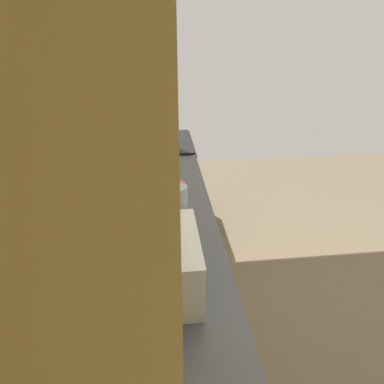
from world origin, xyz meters
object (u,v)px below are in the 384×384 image
Objects in this scene: oven_range at (162,182)px; microwave at (163,263)px; bowl at (175,185)px; kettle at (178,196)px.

microwave is (-2.01, 0.03, 0.58)m from oven_range.
oven_range reaches higher than bowl.
oven_range is 1.09m from bowl.
oven_range is 1.35m from kettle.
kettle reaches higher than bowl.
kettle is at bearing -175.76° from oven_range.
oven_range is at bearing -0.87° from microwave.
kettle is at bearing -9.06° from microwave.
kettle is (-1.24, -0.09, 0.51)m from oven_range.
microwave is 1.04m from bowl.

